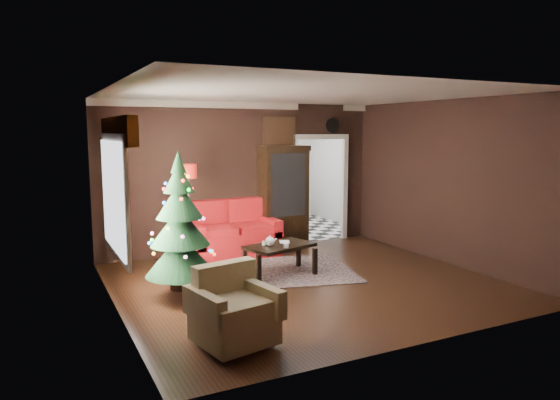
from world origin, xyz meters
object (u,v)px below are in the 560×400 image
loveseat (232,229)px  kitchen_table (281,215)px  floor_lamp (189,217)px  wall_clock (332,125)px  christmas_tree (180,223)px  coffee_table (280,259)px  teapot (270,241)px  armchair (234,305)px  curio_cabinet (283,199)px

loveseat → kitchen_table: loveseat is taller
floor_lamp → loveseat: bearing=19.0°
wall_clock → kitchen_table: (-0.55, 1.25, -2.00)m
floor_lamp → christmas_tree: size_ratio=0.99×
coffee_table → teapot: size_ratio=6.47×
armchair → wall_clock: bearing=36.3°
kitchen_table → teapot: bearing=-119.1°
loveseat → floor_lamp: bearing=-161.0°
christmas_tree → armchair: bearing=-87.9°
armchair → kitchen_table: armchair is taller
curio_cabinet → kitchen_table: size_ratio=2.53×
armchair → curio_cabinet: bearing=45.6°
curio_cabinet → wall_clock: (1.20, 0.18, 1.43)m
christmas_tree → kitchen_table: 4.91m
floor_lamp → armchair: size_ratio=2.28×
christmas_tree → floor_lamp: bearing=69.7°
christmas_tree → teapot: bearing=16.3°
floor_lamp → teapot: (0.94, -1.18, -0.26)m
loveseat → coffee_table: 1.51m
teapot → christmas_tree: bearing=-163.7°
christmas_tree → teapot: size_ratio=11.14×
loveseat → curio_cabinet: bearing=10.8°
curio_cabinet → wall_clock: 1.88m
loveseat → kitchen_table: (1.80, 1.65, -0.12)m
floor_lamp → armchair: (-0.54, -3.43, -0.37)m
floor_lamp → coffee_table: 1.72m
floor_lamp → teapot: 1.53m
coffee_table → wall_clock: size_ratio=3.30×
curio_cabinet → armchair: curio_cabinet is taller
teapot → floor_lamp: bearing=128.5°
loveseat → armchair: 3.99m
christmas_tree → armchair: size_ratio=2.31×
christmas_tree → coffee_table: size_ratio=1.72×
coffee_table → wall_clock: (2.11, 1.87, 2.13)m
curio_cabinet → teapot: size_ratio=11.64×
armchair → wall_clock: 5.91m
armchair → coffee_table: size_ratio=0.74×
christmas_tree → wall_clock: 4.68m
loveseat → kitchen_table: bearing=42.5°
armchair → kitchen_table: 6.27m
curio_cabinet → floor_lamp: 2.10m
loveseat → coffee_table: size_ratio=1.61×
loveseat → christmas_tree: (-1.49, -1.94, 0.55)m
christmas_tree → coffee_table: christmas_tree is taller
loveseat → teapot: (0.06, -1.48, 0.07)m
floor_lamp → kitchen_table: floor_lamp is taller
christmas_tree → kitchen_table: size_ratio=2.42×
armchair → teapot: size_ratio=4.82×
coffee_table → kitchen_table: kitchen_table is taller
teapot → kitchen_table: bearing=60.9°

